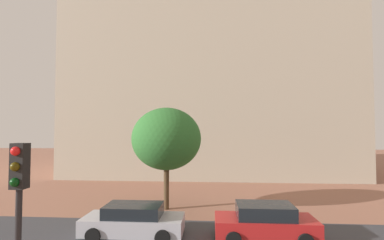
{
  "coord_description": "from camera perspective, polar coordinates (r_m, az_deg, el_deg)",
  "views": [
    {
      "loc": [
        0.98,
        -2.24,
        4.66
      ],
      "look_at": [
        0.07,
        10.73,
        5.18
      ],
      "focal_mm": 25.81,
      "sensor_mm": 36.0,
      "label": 1
    }
  ],
  "objects": [
    {
      "name": "car_silver",
      "position": [
        13.26,
        -11.96,
        -19.72
      ],
      "size": [
        4.41,
        1.98,
        1.4
      ],
      "color": "#B2B2BC",
      "rests_on": "ground_plane"
    },
    {
      "name": "ground_plane",
      "position": [
        13.13,
        -0.56,
        -23.07
      ],
      "size": [
        120.0,
        120.0,
        0.0
      ],
      "primitive_type": "plane",
      "color": "#93604C"
    },
    {
      "name": "car_red",
      "position": [
        12.99,
        14.82,
        -19.84
      ],
      "size": [
        4.25,
        1.99,
        1.52
      ],
      "color": "red",
      "rests_on": "ground_plane"
    },
    {
      "name": "traffic_light_pole",
      "position": [
        6.64,
        -32.27,
        -15.52
      ],
      "size": [
        0.28,
        0.34,
        4.42
      ],
      "color": "black",
      "rests_on": "ground_plane"
    },
    {
      "name": "tree_curb_far",
      "position": [
        16.71,
        -5.28,
        -3.9
      ],
      "size": [
        4.16,
        4.16,
        6.07
      ],
      "color": "#4C3823",
      "rests_on": "ground_plane"
    },
    {
      "name": "landmark_building",
      "position": [
        33.37,
        3.47,
        9.43
      ],
      "size": [
        29.59,
        15.14,
        36.98
      ],
      "color": "#B2A893",
      "rests_on": "ground_plane"
    }
  ]
}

